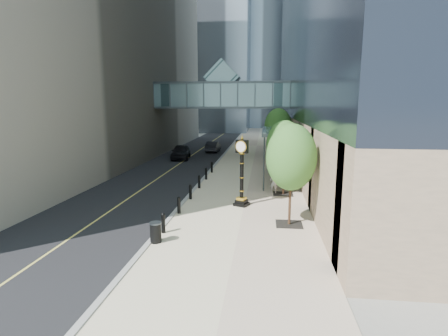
{
  "coord_description": "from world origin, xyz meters",
  "views": [
    {
      "loc": [
        2.22,
        -15.08,
        6.32
      ],
      "look_at": [
        -0.12,
        4.93,
        2.69
      ],
      "focal_mm": 28.0,
      "sensor_mm": 36.0,
      "label": 1
    }
  ],
  "objects_px": {
    "street_clock": "(242,176)",
    "car_near": "(181,152)",
    "trash_bin": "(156,233)",
    "car_far": "(213,147)",
    "pedestrian": "(274,183)"
  },
  "relations": [
    {
      "from": "street_clock",
      "to": "car_near",
      "type": "relative_size",
      "value": 0.88
    },
    {
      "from": "trash_bin",
      "to": "car_near",
      "type": "xyz_separation_m",
      "value": [
        -4.99,
        25.51,
        0.36
      ]
    },
    {
      "from": "street_clock",
      "to": "car_far",
      "type": "distance_m",
      "value": 26.5
    },
    {
      "from": "car_far",
      "to": "pedestrian",
      "type": "bearing_deg",
      "value": 110.9
    },
    {
      "from": "street_clock",
      "to": "car_far",
      "type": "relative_size",
      "value": 1.0
    },
    {
      "from": "street_clock",
      "to": "pedestrian",
      "type": "xyz_separation_m",
      "value": [
        2.1,
        3.4,
        -1.12
      ]
    },
    {
      "from": "trash_bin",
      "to": "car_far",
      "type": "distance_m",
      "value": 32.44
    },
    {
      "from": "street_clock",
      "to": "car_near",
      "type": "distance_m",
      "value": 20.85
    },
    {
      "from": "pedestrian",
      "to": "car_near",
      "type": "distance_m",
      "value": 18.88
    },
    {
      "from": "trash_bin",
      "to": "street_clock",
      "type": "bearing_deg",
      "value": 61.47
    },
    {
      "from": "trash_bin",
      "to": "car_far",
      "type": "height_order",
      "value": "car_far"
    },
    {
      "from": "trash_bin",
      "to": "pedestrian",
      "type": "height_order",
      "value": "pedestrian"
    },
    {
      "from": "pedestrian",
      "to": "car_near",
      "type": "height_order",
      "value": "car_near"
    },
    {
      "from": "trash_bin",
      "to": "car_near",
      "type": "bearing_deg",
      "value": 101.07
    },
    {
      "from": "car_near",
      "to": "car_far",
      "type": "distance_m",
      "value": 7.44
    }
  ]
}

